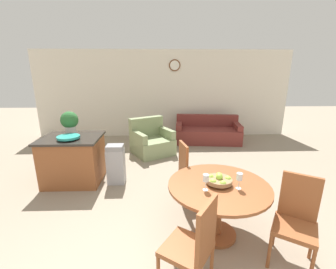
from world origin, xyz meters
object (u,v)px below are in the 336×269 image
Objects in this scene: dining_table at (218,196)px; dining_chair_near_left at (194,243)px; kitchen_island at (74,159)px; dining_chair_near_right at (296,217)px; wine_glass_right at (239,177)px; couch at (207,133)px; potted_plant at (70,121)px; fruit_bowl at (219,180)px; trash_bin at (116,164)px; armchair at (151,142)px; teal_bowl at (68,137)px; wine_glass_left at (206,179)px; dining_chair_far_side at (190,170)px.

dining_chair_near_left reaches higher than dining_table.
dining_chair_near_left reaches higher than kitchen_island.
dining_chair_near_right reaches higher than wine_glass_right.
dining_chair_near_left is at bearing -133.43° from wine_glass_right.
dining_chair_near_left is 4.92m from couch.
wine_glass_right is 0.46× the size of potted_plant.
kitchen_island is 0.54× the size of couch.
fruit_bowl is at bearing -94.44° from couch.
wine_glass_right is 2.42m from trash_bin.
teal_bowl is at bearing -159.50° from armchair.
wine_glass_right is 0.51× the size of teal_bowl.
dining_chair_near_right reaches higher than dining_table.
armchair is at bearing 107.00° from dining_table.
wine_glass_left is 3.01m from potted_plant.
wine_glass_left is at bearing -96.64° from couch.
dining_chair_far_side reaches higher than wine_glass_left.
dining_chair_near_right and dining_chair_far_side have the same top height.
dining_chair_far_side is 2.54× the size of teal_bowl.
trash_bin is at bearing -7.24° from kitchen_island.
wine_glass_right is 3.44m from armchair.
wine_glass_left reaches higher than trash_bin.
couch is (0.71, 4.04, -0.29)m from dining_table.
potted_plant is at bearing 143.18° from dining_table.
teal_bowl is (-3.10, 1.83, 0.39)m from dining_chair_near_right.
kitchen_island reaches higher than couch.
armchair is (-0.54, 3.84, -0.24)m from dining_chair_near_left.
fruit_bowl is at bearing 178.38° from dining_table.
dining_table is 3.12m from potted_plant.
dining_table is 1.25× the size of dining_chair_far_side.
dining_chair_far_side is 0.94× the size of kitchen_island.
kitchen_island is 0.82m from trash_bin.
dining_table is at bearing -31.42° from teal_bowl.
dining_table is 0.86m from dining_chair_far_side.
potted_plant is (-2.21, 1.02, 0.59)m from dining_chair_far_side.
kitchen_island is 2.46× the size of potted_plant.
wine_glass_left is at bearing -38.39° from kitchen_island.
wine_glass_left is 3.35m from armchair.
fruit_bowl reaches higher than couch.
trash_bin is at bearing 136.23° from dining_table.
trash_bin is 1.71m from armchair.
kitchen_island is at bearing 141.61° from wine_glass_left.
armchair is at bearing 103.15° from wine_glass_left.
fruit_bowl is 0.73× the size of potted_plant.
couch is (1.11, 4.79, -0.27)m from dining_chair_near_left.
teal_bowl reaches higher than armchair.
teal_bowl is at bearing -83.19° from kitchen_island.
wine_glass_right reaches higher than kitchen_island.
fruit_bowl is at bearing 5.52° from dining_chair_near_left.
dining_chair_far_side is 2.22m from teal_bowl.
kitchen_island is (-2.36, 1.59, -0.12)m from dining_table.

